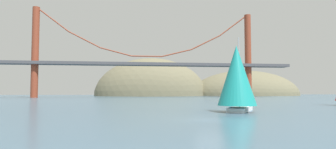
{
  "coord_description": "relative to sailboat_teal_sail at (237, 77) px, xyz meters",
  "views": [
    {
      "loc": [
        -7.32,
        -26.03,
        2.71
      ],
      "look_at": [
        0.0,
        28.07,
        5.84
      ],
      "focal_mm": 30.71,
      "sensor_mm": 36.0,
      "label": 1
    }
  ],
  "objects": [
    {
      "name": "sailboat_teal_sail",
      "position": [
        0.0,
        0.0,
        0.0
      ],
      "size": [
        7.63,
        9.4,
        9.84
      ],
      "color": "white",
      "rests_on": "ground_plane"
    },
    {
      "name": "headland_center",
      "position": [
        -1.3,
        125.99,
        -4.45
      ],
      "size": [
        62.7,
        44.0,
        42.12
      ],
      "primitive_type": "ellipsoid",
      "color": "#6B664C",
      "rests_on": "ground_plane"
    },
    {
      "name": "ground_plane",
      "position": [
        -6.3,
        -9.01,
        -4.45
      ],
      "size": [
        360.0,
        360.0,
        0.0
      ],
      "primitive_type": "plane",
      "color": "#426075"
    },
    {
      "name": "headland_right",
      "position": [
        53.7,
        125.99,
        -4.45
      ],
      "size": [
        64.67,
        44.0,
        29.16
      ],
      "primitive_type": "ellipsoid",
      "color": "#6B664C",
      "rests_on": "ground_plane"
    },
    {
      "name": "channel_buoy",
      "position": [
        7.25,
        14.52,
        -4.08
      ],
      "size": [
        1.1,
        1.1,
        2.64
      ],
      "color": "red",
      "rests_on": "ground_plane"
    },
    {
      "name": "suspension_bridge",
      "position": [
        -6.3,
        85.99,
        11.39
      ],
      "size": [
        126.03,
        6.0,
        36.96
      ],
      "color": "brown",
      "rests_on": "ground_plane"
    },
    {
      "name": "sailboat_blue_spinnaker",
      "position": [
        12.49,
        31.76,
        -0.11
      ],
      "size": [
        6.02,
        8.59,
        8.4
      ],
      "color": "#B7B2A8",
      "rests_on": "ground_plane"
    }
  ]
}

